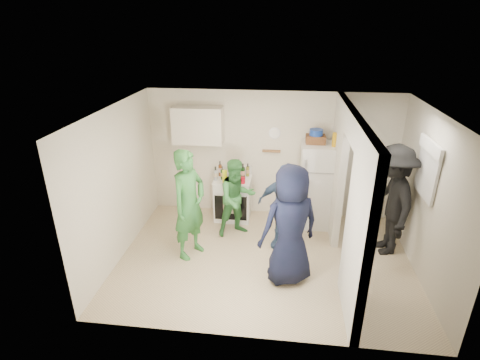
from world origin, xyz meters
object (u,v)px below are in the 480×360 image
(wicker_basket, at_px, (316,139))
(yellow_cup_stack_top, at_px, (335,140))
(person_nook, at_px, (391,201))
(blue_bowl, at_px, (316,132))
(person_navy, at_px, (290,226))
(stove, at_px, (233,198))
(person_green_left, at_px, (189,205))
(person_green_center, at_px, (237,198))
(fridge, at_px, (317,185))
(person_denim, at_px, (283,207))

(wicker_basket, bearing_deg, yellow_cup_stack_top, -25.11)
(wicker_basket, xyz_separation_m, person_nook, (1.23, -0.86, -0.74))
(blue_bowl, relative_size, yellow_cup_stack_top, 0.96)
(wicker_basket, xyz_separation_m, person_navy, (-0.43, -1.85, -0.76))
(stove, relative_size, person_green_left, 0.46)
(person_green_left, height_order, person_green_center, person_green_left)
(stove, distance_m, person_green_left, 1.53)
(fridge, relative_size, yellow_cup_stack_top, 6.49)
(person_green_left, bearing_deg, yellow_cup_stack_top, -35.60)
(fridge, distance_m, person_green_center, 1.57)
(fridge, bearing_deg, yellow_cup_stack_top, -24.44)
(wicker_basket, relative_size, yellow_cup_stack_top, 1.40)
(person_green_left, distance_m, person_nook, 3.32)
(person_green_center, xyz_separation_m, person_nook, (2.60, -0.24, 0.22))
(stove, relative_size, yellow_cup_stack_top, 3.41)
(wicker_basket, height_order, person_green_left, person_green_left)
(stove, xyz_separation_m, yellow_cup_stack_top, (1.84, -0.13, 1.32))
(person_green_center, bearing_deg, person_nook, -34.75)
(person_denim, bearing_deg, yellow_cup_stack_top, 58.73)
(person_nook, bearing_deg, fridge, -130.18)
(person_green_left, height_order, person_navy, same)
(person_denim, bearing_deg, fridge, 70.62)
(wicker_basket, distance_m, yellow_cup_stack_top, 0.36)
(stove, xyz_separation_m, person_navy, (1.10, -1.83, 0.51))
(person_navy, bearing_deg, person_green_center, -79.41)
(person_navy, distance_m, person_nook, 1.93)
(stove, bearing_deg, person_nook, -16.91)
(person_green_center, bearing_deg, fridge, -8.29)
(stove, distance_m, fridge, 1.67)
(wicker_basket, relative_size, person_nook, 0.18)
(person_green_center, bearing_deg, person_green_left, -161.86)
(stove, relative_size, wicker_basket, 2.43)
(wicker_basket, xyz_separation_m, blue_bowl, (0.00, 0.00, 0.13))
(person_denim, bearing_deg, person_navy, -67.30)
(person_denim, bearing_deg, person_green_left, -147.71)
(fridge, relative_size, person_nook, 0.85)
(person_green_center, distance_m, person_denim, 0.89)
(person_navy, bearing_deg, blue_bowl, -129.75)
(yellow_cup_stack_top, height_order, person_green_left, yellow_cup_stack_top)
(yellow_cup_stack_top, bearing_deg, wicker_basket, 154.89)
(yellow_cup_stack_top, xyz_separation_m, person_nook, (0.91, -0.71, -0.79))
(fridge, relative_size, person_green_center, 1.11)
(person_denim, height_order, person_nook, person_nook)
(blue_bowl, height_order, person_green_left, blue_bowl)
(person_denim, height_order, person_navy, person_navy)
(wicker_basket, bearing_deg, stove, -179.25)
(blue_bowl, xyz_separation_m, person_nook, (1.23, -0.86, -0.87))
(person_green_left, bearing_deg, fridge, -31.28)
(blue_bowl, distance_m, person_navy, 2.09)
(wicker_basket, distance_m, person_green_center, 1.78)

